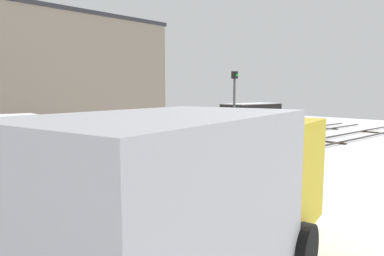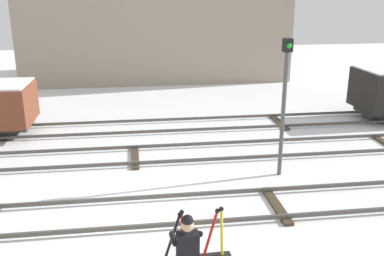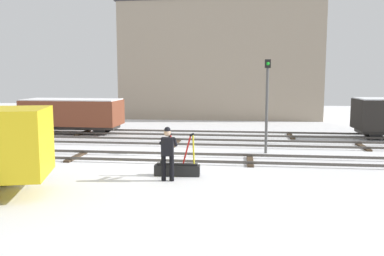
{
  "view_description": "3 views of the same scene",
  "coord_description": "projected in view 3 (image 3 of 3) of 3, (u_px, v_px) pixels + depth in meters",
  "views": [
    {
      "loc": [
        -7.96,
        -8.99,
        2.94
      ],
      "look_at": [
        0.5,
        0.84,
        1.52
      ],
      "focal_mm": 30.17,
      "sensor_mm": 36.0,
      "label": 1
    },
    {
      "loc": [
        0.04,
        -9.62,
        5.39
      ],
      "look_at": [
        1.64,
        2.15,
        1.49
      ],
      "focal_mm": 41.14,
      "sensor_mm": 36.0,
      "label": 2
    },
    {
      "loc": [
        3.11,
        -15.92,
        3.38
      ],
      "look_at": [
        0.92,
        2.79,
        0.93
      ],
      "focal_mm": 38.77,
      "sensor_mm": 36.0,
      "label": 3
    }
  ],
  "objects": [
    {
      "name": "signal_post",
      "position": [
        267.0,
        97.0,
        17.55
      ],
      "size": [
        0.24,
        0.32,
        4.0
      ],
      "color": "#4C4C4C",
      "rests_on": "ground_plane"
    },
    {
      "name": "apartment_building",
      "position": [
        221.0,
        60.0,
        32.99
      ],
      "size": [
        15.35,
        6.49,
        8.99
      ],
      "color": "gray",
      "rests_on": "ground_plane"
    },
    {
      "name": "track_siding_far",
      "position": [
        184.0,
        133.0,
        23.14
      ],
      "size": [
        44.0,
        1.94,
        0.18
      ],
      "color": "#4C4742",
      "rests_on": "ground_plane"
    },
    {
      "name": "perched_bird_roof_right",
      "position": [
        180.0,
        8.0,
        35.48
      ],
      "size": [
        0.23,
        0.28,
        0.13
      ],
      "rotation": [
        0.0,
        0.0,
        1.0
      ],
      "color": "#514C47",
      "rests_on": "apartment_building"
    },
    {
      "name": "track_main_line",
      "position": [
        161.0,
        157.0,
        16.46
      ],
      "size": [
        44.0,
        1.94,
        0.18
      ],
      "color": "#4C4742",
      "rests_on": "ground_plane"
    },
    {
      "name": "freight_car_back_track",
      "position": [
        73.0,
        113.0,
        23.75
      ],
      "size": [
        5.54,
        2.35,
        1.97
      ],
      "rotation": [
        0.0,
        0.0,
        -0.02
      ],
      "color": "#2D2B28",
      "rests_on": "ground_plane"
    },
    {
      "name": "track_siding_near",
      "position": [
        176.0,
        142.0,
        20.17
      ],
      "size": [
        44.0,
        1.94,
        0.18
      ],
      "color": "#4C4742",
      "rests_on": "ground_plane"
    },
    {
      "name": "ground_plane",
      "position": [
        161.0,
        160.0,
        16.47
      ],
      "size": [
        60.0,
        60.0,
        0.0
      ],
      "primitive_type": "plane",
      "color": "white"
    },
    {
      "name": "rail_worker",
      "position": [
        168.0,
        150.0,
        13.13
      ],
      "size": [
        0.55,
        0.66,
        1.74
      ],
      "rotation": [
        0.0,
        0.0,
        0.03
      ],
      "color": "black",
      "rests_on": "ground_plane"
    },
    {
      "name": "switch_lever_frame",
      "position": [
        177.0,
        168.0,
        13.88
      ],
      "size": [
        1.53,
        0.4,
        1.45
      ],
      "rotation": [
        0.0,
        0.0,
        0.03
      ],
      "color": "black",
      "rests_on": "ground_plane"
    }
  ]
}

